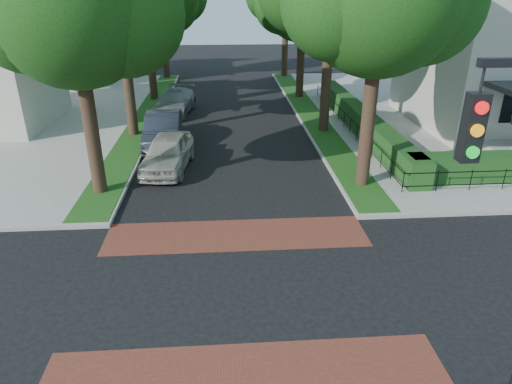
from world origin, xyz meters
TOP-DOWN VIEW (x-y plane):
  - ground at (0.00, 0.00)m, footprint 120.00×120.00m
  - sidewalk_ne at (19.50, 19.00)m, footprint 30.00×30.00m
  - crosswalk_far at (0.00, 3.20)m, footprint 9.00×2.20m
  - crosswalk_near at (0.00, -3.20)m, footprint 9.00×2.20m
  - grass_strip_ne at (5.40, 19.10)m, footprint 1.60×29.80m
  - grass_strip_nw at (-5.40, 19.10)m, footprint 1.60×29.80m
  - tree_right_far at (5.60, 24.22)m, footprint 7.25×6.23m
  - tree_left_near at (-5.40, 7.23)m, footprint 7.50×6.45m
  - hedge_main_road at (7.70, 15.00)m, footprint 1.00×18.00m
  - fence_main_road at (6.90, 15.00)m, footprint 0.06×18.00m
  - house_left_far at (-15.49, 31.99)m, footprint 10.00×9.00m
  - parked_car_front at (-2.99, 9.73)m, footprint 2.47×5.00m
  - parked_car_middle at (-3.60, 13.35)m, footprint 2.02×5.29m
  - parked_car_rear at (-3.60, 20.16)m, footprint 2.88×5.57m

SIDE VIEW (x-z plane):
  - ground at x=0.00m, z-range 0.00..0.00m
  - crosswalk_far at x=0.00m, z-range 0.00..0.01m
  - crosswalk_near at x=0.00m, z-range 0.00..0.01m
  - sidewalk_ne at x=19.50m, z-range 0.00..0.15m
  - grass_strip_ne at x=5.40m, z-range 0.15..0.17m
  - grass_strip_nw at x=-5.40m, z-range 0.15..0.17m
  - fence_main_road at x=6.90m, z-range 0.15..1.05m
  - hedge_main_road at x=7.70m, z-range 0.15..1.35m
  - parked_car_rear at x=-3.60m, z-range 0.00..1.54m
  - parked_car_front at x=-2.99m, z-range 0.00..1.64m
  - parked_car_middle at x=-3.60m, z-range 0.00..1.72m
  - house_left_far at x=-15.49m, z-range -0.03..10.11m
  - tree_right_far at x=5.60m, z-range 2.04..11.78m
  - tree_left_near at x=-5.40m, z-range 2.17..12.37m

